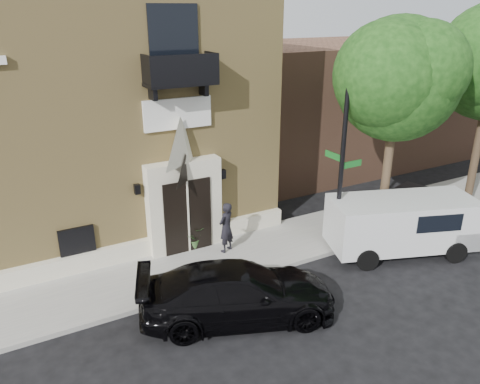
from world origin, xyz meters
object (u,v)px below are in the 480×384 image
object	(u,v)px
black_sedan	(238,293)
fire_hydrant	(406,215)
street_sign	(341,168)
cargo_van	(406,223)
dumpster	(407,206)
pedestrian_near	(226,227)

from	to	relation	value
black_sedan	fire_hydrant	world-z (taller)	black_sedan
street_sign	cargo_van	bearing A→B (deg)	-31.55
dumpster	pedestrian_near	bearing A→B (deg)	154.09
black_sedan	dumpster	size ratio (longest dim) A/B	2.47
cargo_van	street_sign	xyz separation A→B (m)	(-2.06, 1.22, 1.97)
fire_hydrant	dumpster	world-z (taller)	dumpster
street_sign	fire_hydrant	bearing A→B (deg)	0.72
fire_hydrant	dumpster	size ratio (longest dim) A/B	0.39
cargo_van	dumpster	distance (m)	2.48
cargo_van	dumpster	size ratio (longest dim) A/B	2.42
black_sedan	fire_hydrant	distance (m)	8.62
black_sedan	fire_hydrant	bearing A→B (deg)	-58.35
fire_hydrant	black_sedan	bearing A→B (deg)	-167.86
black_sedan	street_sign	size ratio (longest dim) A/B	0.92
cargo_van	pedestrian_near	world-z (taller)	cargo_van
black_sedan	street_sign	xyz separation A→B (m)	(4.84, 1.71, 2.32)
dumpster	street_sign	bearing A→B (deg)	169.41
cargo_van	black_sedan	bearing A→B (deg)	-156.44
fire_hydrant	pedestrian_near	distance (m)	7.27
cargo_van	fire_hydrant	world-z (taller)	cargo_van
dumpster	black_sedan	bearing A→B (deg)	176.94
dumpster	cargo_van	bearing A→B (deg)	-154.91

